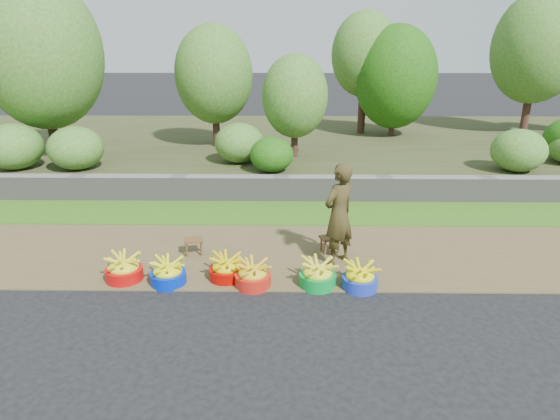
{
  "coord_description": "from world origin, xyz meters",
  "views": [
    {
      "loc": [
        0.12,
        -5.71,
        3.18
      ],
      "look_at": [
        0.02,
        1.3,
        0.75
      ],
      "focal_mm": 30.0,
      "sensor_mm": 36.0,
      "label": 1
    }
  ],
  "objects_px": {
    "basin_e": "(318,275)",
    "basin_d": "(253,275)",
    "stool_right": "(330,240)",
    "vendor_woman": "(339,214)",
    "stool_left": "(194,242)",
    "basin_b": "(168,273)",
    "basin_a": "(124,269)",
    "basin_f": "(360,277)",
    "basin_c": "(226,269)"
  },
  "relations": [
    {
      "from": "basin_a",
      "to": "vendor_woman",
      "type": "distance_m",
      "value": 3.25
    },
    {
      "from": "basin_b",
      "to": "basin_d",
      "type": "xyz_separation_m",
      "value": [
        1.21,
        -0.05,
        0.0
      ]
    },
    {
      "from": "basin_f",
      "to": "basin_c",
      "type": "bearing_deg",
      "value": 172.8
    },
    {
      "from": "basin_c",
      "to": "vendor_woman",
      "type": "height_order",
      "value": "vendor_woman"
    },
    {
      "from": "stool_right",
      "to": "basin_a",
      "type": "bearing_deg",
      "value": -161.82
    },
    {
      "from": "basin_b",
      "to": "basin_e",
      "type": "distance_m",
      "value": 2.12
    },
    {
      "from": "stool_right",
      "to": "basin_d",
      "type": "bearing_deg",
      "value": -135.89
    },
    {
      "from": "basin_d",
      "to": "basin_e",
      "type": "height_order",
      "value": "basin_e"
    },
    {
      "from": "stool_left",
      "to": "vendor_woman",
      "type": "relative_size",
      "value": 0.22
    },
    {
      "from": "basin_a",
      "to": "stool_left",
      "type": "relative_size",
      "value": 1.54
    },
    {
      "from": "stool_right",
      "to": "basin_b",
      "type": "bearing_deg",
      "value": -155.35
    },
    {
      "from": "basin_d",
      "to": "stool_left",
      "type": "height_order",
      "value": "basin_d"
    },
    {
      "from": "basin_d",
      "to": "stool_right",
      "type": "distance_m",
      "value": 1.64
    },
    {
      "from": "basin_b",
      "to": "stool_right",
      "type": "height_order",
      "value": "basin_b"
    },
    {
      "from": "stool_left",
      "to": "stool_right",
      "type": "distance_m",
      "value": 2.21
    },
    {
      "from": "vendor_woman",
      "to": "stool_right",
      "type": "bearing_deg",
      "value": -121.4
    },
    {
      "from": "basin_c",
      "to": "stool_left",
      "type": "relative_size",
      "value": 1.47
    },
    {
      "from": "basin_d",
      "to": "stool_right",
      "type": "xyz_separation_m",
      "value": [
        1.18,
        1.14,
        0.06
      ]
    },
    {
      "from": "basin_c",
      "to": "stool_right",
      "type": "xyz_separation_m",
      "value": [
        1.58,
        0.95,
        0.07
      ]
    },
    {
      "from": "basin_a",
      "to": "stool_left",
      "type": "distance_m",
      "value": 1.22
    },
    {
      "from": "basin_c",
      "to": "basin_f",
      "type": "height_order",
      "value": "basin_c"
    },
    {
      "from": "basin_c",
      "to": "basin_e",
      "type": "height_order",
      "value": "basin_e"
    },
    {
      "from": "basin_a",
      "to": "basin_b",
      "type": "relative_size",
      "value": 1.05
    },
    {
      "from": "stool_left",
      "to": "stool_right",
      "type": "relative_size",
      "value": 0.94
    },
    {
      "from": "basin_f",
      "to": "stool_left",
      "type": "height_order",
      "value": "basin_f"
    },
    {
      "from": "stool_right",
      "to": "vendor_woman",
      "type": "height_order",
      "value": "vendor_woman"
    },
    {
      "from": "basin_a",
      "to": "basin_c",
      "type": "bearing_deg",
      "value": 2.09
    },
    {
      "from": "stool_right",
      "to": "vendor_woman",
      "type": "distance_m",
      "value": 0.7
    },
    {
      "from": "basin_c",
      "to": "basin_e",
      "type": "bearing_deg",
      "value": -7.7
    },
    {
      "from": "basin_f",
      "to": "basin_a",
      "type": "bearing_deg",
      "value": 176.84
    },
    {
      "from": "basin_d",
      "to": "stool_right",
      "type": "relative_size",
      "value": 1.39
    },
    {
      "from": "basin_c",
      "to": "vendor_woman",
      "type": "bearing_deg",
      "value": 18.59
    },
    {
      "from": "basin_d",
      "to": "stool_right",
      "type": "bearing_deg",
      "value": 44.11
    },
    {
      "from": "basin_b",
      "to": "vendor_woman",
      "type": "distance_m",
      "value": 2.64
    },
    {
      "from": "basin_d",
      "to": "basin_e",
      "type": "distance_m",
      "value": 0.91
    },
    {
      "from": "basin_d",
      "to": "basin_c",
      "type": "bearing_deg",
      "value": 153.53
    },
    {
      "from": "basin_d",
      "to": "basin_f",
      "type": "relative_size",
      "value": 1.02
    },
    {
      "from": "basin_a",
      "to": "basin_e",
      "type": "xyz_separation_m",
      "value": [
        2.78,
        -0.12,
        -0.0
      ]
    },
    {
      "from": "basin_c",
      "to": "basin_f",
      "type": "xyz_separation_m",
      "value": [
        1.89,
        -0.24,
        -0.0
      ]
    },
    {
      "from": "stool_left",
      "to": "basin_d",
      "type": "bearing_deg",
      "value": -44.99
    },
    {
      "from": "basin_d",
      "to": "basin_e",
      "type": "bearing_deg",
      "value": 1.31
    },
    {
      "from": "stool_left",
      "to": "vendor_woman",
      "type": "bearing_deg",
      "value": -6.71
    },
    {
      "from": "basin_f",
      "to": "vendor_woman",
      "type": "distance_m",
      "value": 1.05
    },
    {
      "from": "basin_b",
      "to": "vendor_woman",
      "type": "xyz_separation_m",
      "value": [
        2.47,
        0.71,
        0.64
      ]
    },
    {
      "from": "basin_b",
      "to": "stool_right",
      "type": "bearing_deg",
      "value": 24.65
    },
    {
      "from": "basin_a",
      "to": "stool_left",
      "type": "height_order",
      "value": "basin_a"
    },
    {
      "from": "basin_d",
      "to": "stool_left",
      "type": "xyz_separation_m",
      "value": [
        -1.02,
        1.02,
        0.06
      ]
    },
    {
      "from": "basin_e",
      "to": "basin_d",
      "type": "bearing_deg",
      "value": -178.69
    },
    {
      "from": "stool_right",
      "to": "basin_c",
      "type": "bearing_deg",
      "value": -149.03
    },
    {
      "from": "stool_left",
      "to": "basin_c",
      "type": "bearing_deg",
      "value": -52.8
    }
  ]
}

